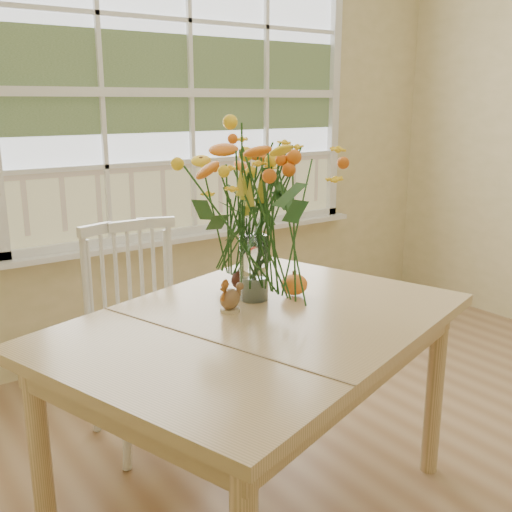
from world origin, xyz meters
TOP-DOWN VIEW (x-y plane):
  - wall_back at (0.00, 2.25)m, footprint 4.00×0.02m
  - window at (0.00, 2.21)m, footprint 2.42×0.12m
  - dining_table at (-0.65, 0.61)m, footprint 1.68×1.41m
  - windsor_chair at (-0.76, 1.38)m, footprint 0.46×0.44m
  - flower_vase at (-0.55, 0.79)m, footprint 0.51×0.51m
  - pumpkin at (-0.39, 0.73)m, footprint 0.10×0.10m
  - turkey_figurine at (-0.70, 0.72)m, footprint 0.11×0.11m
  - dark_gourd at (-0.52, 0.90)m, footprint 0.13×0.10m

SIDE VIEW (x-z plane):
  - windsor_chair at x=-0.76m, z-range 0.06..1.02m
  - dining_table at x=-0.65m, z-range 0.29..1.06m
  - dark_gourd at x=-0.52m, z-range 0.77..0.85m
  - pumpkin at x=-0.39m, z-range 0.77..0.85m
  - turkey_figurine at x=-0.70m, z-range 0.76..0.87m
  - flower_vase at x=-0.55m, z-range 0.83..1.44m
  - wall_back at x=0.00m, z-range 0.00..2.70m
  - window at x=0.00m, z-range 0.66..2.40m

